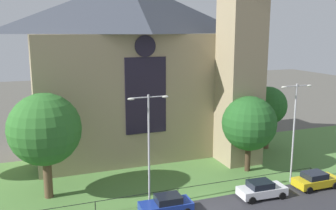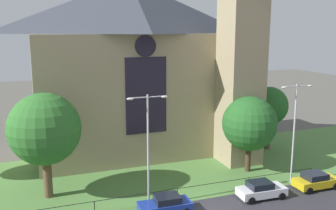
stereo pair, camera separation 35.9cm
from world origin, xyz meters
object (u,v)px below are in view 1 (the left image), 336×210
Objects in this scene: tree_left_near at (45,130)px; parked_car_yellow at (315,180)px; tree_right_far at (268,106)px; streetlamp_near at (149,138)px; church_building at (138,66)px; parked_car_white at (261,189)px; streetlamp_far at (294,122)px; tree_right_near at (249,123)px; parked_car_blue at (166,205)px.

tree_left_near is 2.20× the size of parked_car_yellow.
streetlamp_near is (-18.34, -9.89, 0.55)m from tree_right_far.
tree_right_far is (26.06, 5.13, -0.79)m from tree_left_near.
church_building is 3.37× the size of tree_right_far.
parked_car_yellow is at bearing -53.23° from church_building.
tree_left_near is 0.98× the size of streetlamp_near.
church_building reaches higher than parked_car_white.
streetlamp_far is (-4.08, -9.89, 0.63)m from tree_right_far.
church_building is at bearing 113.69° from parked_car_white.
streetlamp_near is at bearing -151.66° from tree_right_far.
streetlamp_near is at bearing -103.11° from church_building.
streetlamp_near reaches higher than tree_right_far.
tree_right_near is at bearing -50.16° from church_building.
parked_car_yellow is at bearing -6.79° from streetlamp_near.
tree_left_near is 1.18× the size of tree_right_near.
parked_car_yellow is (12.20, -16.33, -9.53)m from church_building.
parked_car_blue and parked_car_yellow have the same top height.
church_building is 3.30× the size of tree_right_near.
parked_car_white is (-2.35, -5.96, -4.32)m from tree_right_near.
streetlamp_near is at bearing 180.00° from streetlamp_far.
parked_car_yellow is (15.57, -1.85, -5.14)m from streetlamp_near.
tree_left_near is 24.80m from parked_car_yellow.
tree_right_near is at bearing 121.09° from parked_car_yellow.
parked_car_yellow is at bearing -103.24° from tree_right_far.
parked_car_yellow is at bearing -54.66° from streetlamp_far.
tree_right_near is 1.87× the size of parked_car_yellow.
tree_right_near reaches higher than parked_car_yellow.
parked_car_blue is at bearing -146.44° from tree_right_far.
tree_right_far is 15.30m from parked_car_white.
tree_right_far is 12.91m from parked_car_yellow.
parked_car_white is (8.81, -0.16, 0.00)m from parked_car_blue.
church_building is 18.62m from streetlamp_far.
parked_car_yellow is at bearing 2.61° from parked_car_white.
parked_car_blue is at bearing -178.44° from parked_car_white.
parked_car_blue is 1.01× the size of parked_car_yellow.
tree_left_near reaches higher than parked_car_blue.
tree_right_far is 21.46m from parked_car_blue.
tree_right_near is (19.75, -0.66, -1.05)m from tree_left_near.
tree_right_near is 13.30m from parked_car_blue.
church_building is 22.50m from parked_car_yellow.
parked_car_yellow is (5.90, 0.00, 0.00)m from parked_car_white.
tree_right_far reaches higher than parked_car_yellow.
parked_car_blue is (-2.50, -16.18, -9.53)m from church_building.
tree_right_near is at bearing -150.62° from parked_car_blue.
church_building is at bearing 126.95° from streetlamp_far.
parked_car_white is at bearing -126.41° from tree_right_far.
parked_car_yellow is (14.71, -0.15, 0.00)m from parked_car_blue.
tree_right_far reaches higher than parked_car_blue.
streetlamp_far is 14.47m from parked_car_blue.
tree_right_far is at bearing 67.59° from streetlamp_far.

